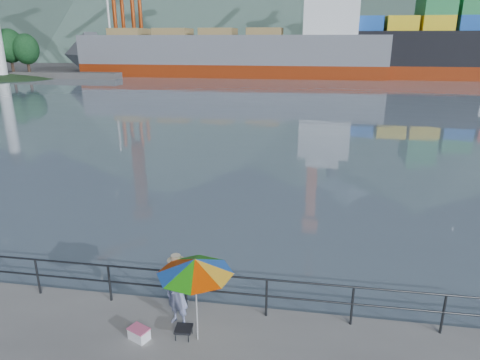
# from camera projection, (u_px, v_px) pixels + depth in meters

# --- Properties ---
(harbor_water) EXTENTS (500.00, 280.00, 0.00)m
(harbor_water) POSITION_uv_depth(u_px,v_px,m) (300.00, 61.00, 131.05)
(harbor_water) COLOR slate
(harbor_water) RESTS_ON ground
(far_dock) EXTENTS (200.00, 40.00, 0.40)m
(far_dock) POSITION_uv_depth(u_px,v_px,m) (340.00, 69.00, 94.86)
(far_dock) COLOR #514F4C
(far_dock) RESTS_ON ground
(guardrail) EXTENTS (22.00, 0.06, 1.03)m
(guardrail) POSITION_uv_depth(u_px,v_px,m) (147.00, 286.00, 10.69)
(guardrail) COLOR #2D3033
(guardrail) RESTS_ON ground
(container_stacks) EXTENTS (58.00, 8.40, 7.80)m
(container_stacks) POSITION_uv_depth(u_px,v_px,m) (442.00, 55.00, 91.44)
(container_stacks) COLOR yellow
(container_stacks) RESTS_ON ground
(fisherman) EXTENTS (0.72, 0.61, 1.66)m
(fisherman) POSITION_uv_depth(u_px,v_px,m) (178.00, 293.00, 9.85)
(fisherman) COLOR navy
(fisherman) RESTS_ON ground
(beach_umbrella) EXTENTS (1.89, 1.89, 2.02)m
(beach_umbrella) POSITION_uv_depth(u_px,v_px,m) (195.00, 266.00, 9.00)
(beach_umbrella) COLOR white
(beach_umbrella) RESTS_ON ground
(folding_stool) EXTENTS (0.40, 0.40, 0.25)m
(folding_stool) POSITION_uv_depth(u_px,v_px,m) (184.00, 332.00, 9.60)
(folding_stool) COLOR black
(folding_stool) RESTS_ON ground
(cooler_bag) EXTENTS (0.52, 0.45, 0.25)m
(cooler_bag) POSITION_uv_depth(u_px,v_px,m) (139.00, 334.00, 9.55)
(cooler_bag) COLOR silver
(cooler_bag) RESTS_ON ground
(fishing_rod) EXTENTS (0.25, 1.61, 1.14)m
(fishing_rod) POSITION_uv_depth(u_px,v_px,m) (194.00, 302.00, 10.91)
(fishing_rod) COLOR black
(fishing_rod) RESTS_ON ground
(bulk_carrier) EXTENTS (54.78, 9.48, 14.50)m
(bulk_carrier) POSITION_uv_depth(u_px,v_px,m) (241.00, 52.00, 77.56)
(bulk_carrier) COLOR maroon
(bulk_carrier) RESTS_ON ground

